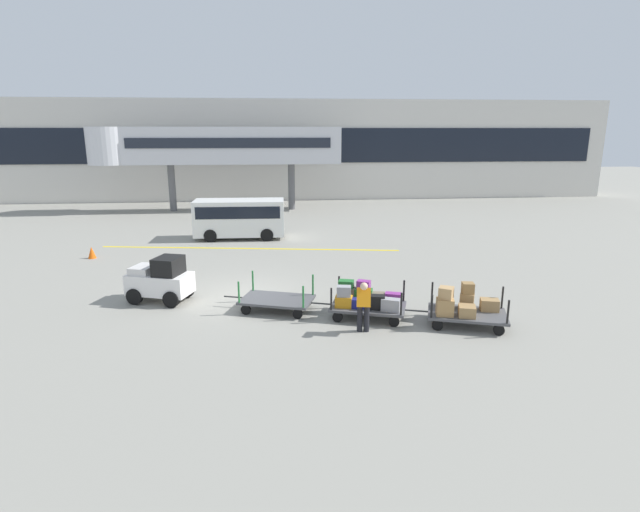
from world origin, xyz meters
TOP-DOWN VIEW (x-y plane):
  - ground_plane at (0.00, 0.00)m, footprint 120.00×120.00m
  - apron_lead_line at (0.03, 7.32)m, footprint 14.81×2.46m
  - terminal_building at (0.00, 25.98)m, footprint 60.52×2.51m
  - jet_bridge at (-3.31, 19.99)m, footprint 17.87×3.00m
  - baggage_tug at (-2.61, -0.36)m, footprint 2.34×1.77m
  - baggage_cart_lead at (1.34, -1.66)m, footprint 3.08×2.05m
  - baggage_cart_middle at (4.12, -2.55)m, footprint 3.08×2.05m
  - baggage_cart_tail at (6.92, -3.46)m, footprint 3.08×2.05m
  - baggage_handler at (3.82, -3.76)m, footprint 0.47×0.48m
  - shuttle_van at (-0.51, 9.88)m, footprint 4.85×2.08m
  - safety_cone_near at (-7.08, 6.05)m, footprint 0.36×0.36m

SIDE VIEW (x-z plane):
  - ground_plane at x=0.00m, z-range 0.00..0.00m
  - apron_lead_line at x=0.03m, z-range 0.00..0.01m
  - safety_cone_near at x=-7.08m, z-range 0.00..0.55m
  - baggage_cart_lead at x=1.34m, z-range -0.20..0.90m
  - baggage_cart_middle at x=4.12m, z-range 0.00..1.10m
  - baggage_cart_tail at x=6.92m, z-range -0.06..1.20m
  - baggage_tug at x=-2.61m, z-range -0.04..1.54m
  - baggage_handler at x=3.82m, z-range 0.08..1.65m
  - shuttle_van at x=-0.51m, z-range 0.19..2.28m
  - terminal_building at x=0.00m, z-range 0.01..8.24m
  - jet_bridge at x=-3.31m, z-range 1.65..7.63m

